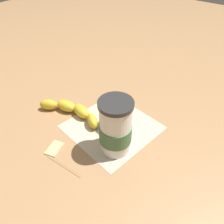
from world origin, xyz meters
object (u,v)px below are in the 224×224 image
Objects in this scene: muffin at (117,115)px; banana at (72,110)px; coffee_cup at (115,128)px; sugar_packet at (54,148)px.

banana is at bearing 17.87° from muffin.
muffin is (0.05, -0.07, -0.03)m from coffee_cup.
muffin is at bearing -162.13° from banana.
sugar_packet is at bearing 116.61° from banana.
coffee_cup is 1.85× the size of muffin.
banana is 0.14m from sugar_packet.
banana is (0.18, -0.02, -0.05)m from coffee_cup.
coffee_cup is at bearing 173.16° from banana.
coffee_cup is 0.09m from muffin.
sugar_packet is (0.08, 0.17, -0.04)m from muffin.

